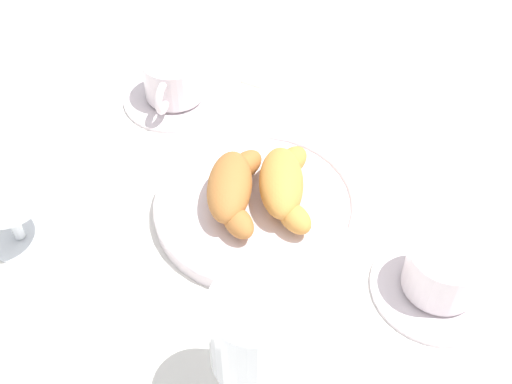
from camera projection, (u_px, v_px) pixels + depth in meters
The scene contains 8 objects.
ground_plane at pixel (232, 216), 0.74m from camera, with size 2.20×2.20×0.00m, color silver.
pastry_plate at pixel (256, 204), 0.74m from camera, with size 0.23×0.23×0.02m.
croissant_large at pixel (233, 188), 0.72m from camera, with size 0.13×0.09×0.04m.
croissant_small at pixel (284, 184), 0.72m from camera, with size 0.13×0.08×0.04m.
coffee_cup_near at pixel (443, 273), 0.66m from camera, with size 0.14×0.14×0.06m.
coffee_cup_far at pixel (174, 84), 0.86m from camera, with size 0.14×0.14×0.06m.
juice_glass_right at pixel (256, 336), 0.54m from camera, with size 0.08×0.08×0.14m.
sugar_packet at pixel (261, 74), 0.91m from camera, with size 0.05×0.03×0.01m, color white.
Camera 1 is at (0.48, -0.08, 0.56)m, focal length 47.12 mm.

